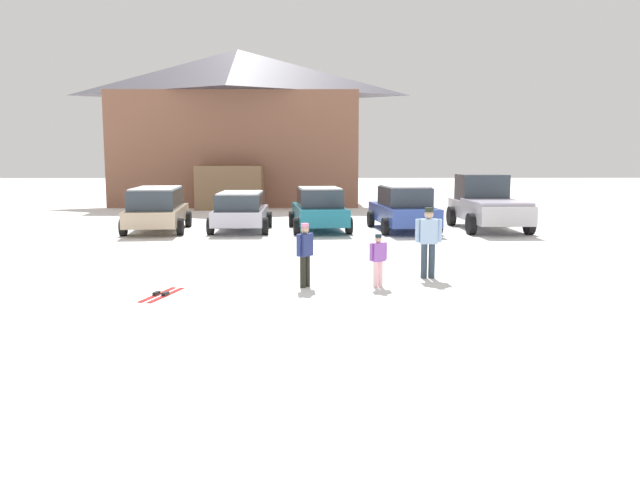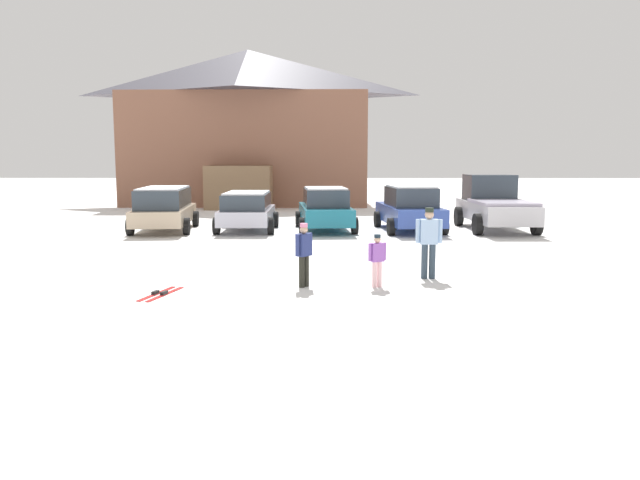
{
  "view_description": "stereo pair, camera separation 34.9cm",
  "coord_description": "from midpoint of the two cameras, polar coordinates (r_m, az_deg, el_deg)",
  "views": [
    {
      "loc": [
        0.48,
        -9.23,
        2.8
      ],
      "look_at": [
        0.71,
        5.19,
        0.91
      ],
      "focal_mm": 35.0,
      "sensor_mm": 36.0,
      "label": 1
    },
    {
      "loc": [
        0.83,
        -9.23,
        2.8
      ],
      "look_at": [
        0.71,
        5.19,
        0.91
      ],
      "focal_mm": 35.0,
      "sensor_mm": 36.0,
      "label": 2
    }
  ],
  "objects": [
    {
      "name": "ground",
      "position": [
        9.67,
        -3.48,
        -9.4
      ],
      "size": [
        160.0,
        160.0,
        0.0
      ],
      "primitive_type": "plane",
      "color": "white"
    },
    {
      "name": "ski_lodge",
      "position": [
        39.16,
        -6.29,
        10.27
      ],
      "size": [
        14.98,
        9.31,
        9.35
      ],
      "color": "brown",
      "rests_on": "ground"
    },
    {
      "name": "parked_beige_suv",
      "position": [
        24.92,
        -13.67,
        2.92
      ],
      "size": [
        2.57,
        4.87,
        1.7
      ],
      "color": "tan",
      "rests_on": "ground"
    },
    {
      "name": "parked_silver_wagon",
      "position": [
        24.37,
        -6.27,
        2.79
      ],
      "size": [
        2.26,
        4.04,
        1.52
      ],
      "color": "silver",
      "rests_on": "ground"
    },
    {
      "name": "parked_teal_hatchback",
      "position": [
        24.37,
        0.89,
        2.88
      ],
      "size": [
        2.49,
        4.71,
        1.69
      ],
      "color": "#196B82",
      "rests_on": "ground"
    },
    {
      "name": "parked_blue_hatchback",
      "position": [
        24.47,
        8.61,
        2.88
      ],
      "size": [
        2.52,
        4.81,
        1.76
      ],
      "color": "#2F489C",
      "rests_on": "ground"
    },
    {
      "name": "pickup_truck",
      "position": [
        25.62,
        16.01,
        3.13
      ],
      "size": [
        2.46,
        5.3,
        2.15
      ],
      "color": "#B9B7BC",
      "rests_on": "ground"
    },
    {
      "name": "skier_adult_in_blue_parka",
      "position": [
        14.77,
        10.59,
        0.11
      ],
      "size": [
        0.62,
        0.25,
        1.67
      ],
      "color": "#2E3C4A",
      "rests_on": "ground"
    },
    {
      "name": "skier_child_in_purple_jacket",
      "position": [
        13.65,
        5.98,
        -1.61
      ],
      "size": [
        0.4,
        0.27,
        1.16
      ],
      "color": "beige",
      "rests_on": "ground"
    },
    {
      "name": "skier_teen_in_navy_coat",
      "position": [
        13.59,
        -0.75,
        -1.03
      ],
      "size": [
        0.37,
        0.43,
        1.41
      ],
      "color": "black",
      "rests_on": "ground"
    },
    {
      "name": "pair_of_skis",
      "position": [
        13.33,
        -13.64,
        -4.78
      ],
      "size": [
        0.65,
        1.46,
        0.08
      ],
      "color": "red",
      "rests_on": "ground"
    }
  ]
}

